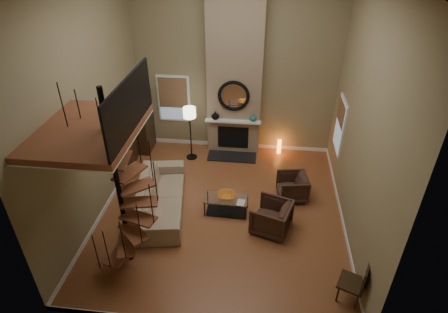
# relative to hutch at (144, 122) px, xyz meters

# --- Properties ---
(ground) EXTENTS (6.00, 6.50, 0.01)m
(ground) POSITION_rel_hutch_xyz_m (2.81, -2.78, -0.95)
(ground) COLOR #A86236
(ground) RESTS_ON ground
(back_wall) EXTENTS (6.00, 0.02, 5.50)m
(back_wall) POSITION_rel_hutch_xyz_m (2.81, 0.47, 1.80)
(back_wall) COLOR #8C805A
(back_wall) RESTS_ON ground
(front_wall) EXTENTS (6.00, 0.02, 5.50)m
(front_wall) POSITION_rel_hutch_xyz_m (2.81, -6.03, 1.80)
(front_wall) COLOR #8C805A
(front_wall) RESTS_ON ground
(left_wall) EXTENTS (0.02, 6.50, 5.50)m
(left_wall) POSITION_rel_hutch_xyz_m (-0.19, -2.78, 1.80)
(left_wall) COLOR #8C805A
(left_wall) RESTS_ON ground
(right_wall) EXTENTS (0.02, 6.50, 5.50)m
(right_wall) POSITION_rel_hutch_xyz_m (5.81, -2.78, 1.80)
(right_wall) COLOR #8C805A
(right_wall) RESTS_ON ground
(baseboard_back) EXTENTS (6.00, 0.02, 0.12)m
(baseboard_back) POSITION_rel_hutch_xyz_m (2.81, 0.46, -0.89)
(baseboard_back) COLOR white
(baseboard_back) RESTS_ON ground
(baseboard_left) EXTENTS (0.02, 6.50, 0.12)m
(baseboard_left) POSITION_rel_hutch_xyz_m (-0.18, -2.78, -0.89)
(baseboard_left) COLOR white
(baseboard_left) RESTS_ON ground
(baseboard_right) EXTENTS (0.02, 6.50, 0.12)m
(baseboard_right) POSITION_rel_hutch_xyz_m (5.80, -2.78, -0.89)
(baseboard_right) COLOR white
(baseboard_right) RESTS_ON ground
(chimney_breast) EXTENTS (1.60, 0.38, 5.50)m
(chimney_breast) POSITION_rel_hutch_xyz_m (2.81, 0.28, 1.80)
(chimney_breast) COLOR #907A5D
(chimney_breast) RESTS_ON ground
(hearth) EXTENTS (1.50, 0.60, 0.04)m
(hearth) POSITION_rel_hutch_xyz_m (2.81, -0.21, -0.93)
(hearth) COLOR black
(hearth) RESTS_ON ground
(firebox) EXTENTS (0.95, 0.02, 0.72)m
(firebox) POSITION_rel_hutch_xyz_m (2.81, 0.08, -0.40)
(firebox) COLOR black
(firebox) RESTS_ON chimney_breast
(mantel) EXTENTS (1.70, 0.18, 0.06)m
(mantel) POSITION_rel_hutch_xyz_m (2.81, -0.00, 0.20)
(mantel) COLOR white
(mantel) RESTS_ON chimney_breast
(mirror_frame) EXTENTS (0.94, 0.10, 0.94)m
(mirror_frame) POSITION_rel_hutch_xyz_m (2.81, 0.06, 1.00)
(mirror_frame) COLOR black
(mirror_frame) RESTS_ON chimney_breast
(mirror_disc) EXTENTS (0.80, 0.01, 0.80)m
(mirror_disc) POSITION_rel_hutch_xyz_m (2.81, 0.07, 1.00)
(mirror_disc) COLOR white
(mirror_disc) RESTS_ON chimney_breast
(vase_left) EXTENTS (0.24, 0.24, 0.25)m
(vase_left) POSITION_rel_hutch_xyz_m (2.26, 0.04, 0.35)
(vase_left) COLOR black
(vase_left) RESTS_ON mantel
(vase_right) EXTENTS (0.20, 0.20, 0.21)m
(vase_right) POSITION_rel_hutch_xyz_m (3.41, 0.04, 0.33)
(vase_right) COLOR #1B615D
(vase_right) RESTS_ON mantel
(window_back) EXTENTS (1.02, 0.06, 1.52)m
(window_back) POSITION_rel_hutch_xyz_m (0.91, 0.44, 0.67)
(window_back) COLOR white
(window_back) RESTS_ON back_wall
(window_right) EXTENTS (0.06, 1.02, 1.52)m
(window_right) POSITION_rel_hutch_xyz_m (5.78, -0.78, 0.68)
(window_right) COLOR white
(window_right) RESTS_ON right_wall
(entry_door) EXTENTS (0.10, 1.05, 2.16)m
(entry_door) POSITION_rel_hutch_xyz_m (-0.15, -0.98, 0.10)
(entry_door) COLOR white
(entry_door) RESTS_ON ground
(loft) EXTENTS (1.70, 2.20, 1.09)m
(loft) POSITION_rel_hutch_xyz_m (0.76, -4.58, 2.29)
(loft) COLOR brown
(loft) RESTS_ON left_wall
(spiral_stair) EXTENTS (1.47, 1.47, 4.06)m
(spiral_stair) POSITION_rel_hutch_xyz_m (1.03, -4.57, 0.83)
(spiral_stair) COLOR black
(spiral_stair) RESTS_ON ground
(hutch) EXTENTS (0.41, 0.87, 1.95)m
(hutch) POSITION_rel_hutch_xyz_m (0.00, 0.00, 0.00)
(hutch) COLOR #322110
(hutch) RESTS_ON ground
(sofa) EXTENTS (1.55, 2.94, 0.82)m
(sofa) POSITION_rel_hutch_xyz_m (1.24, -2.83, -0.55)
(sofa) COLOR tan
(sofa) RESTS_ON ground
(armchair_near) EXTENTS (0.88, 0.86, 0.69)m
(armchair_near) POSITION_rel_hutch_xyz_m (4.65, -2.01, -0.60)
(armchair_near) COLOR #40271D
(armchair_near) RESTS_ON ground
(armchair_far) EXTENTS (1.08, 1.07, 0.79)m
(armchair_far) POSITION_rel_hutch_xyz_m (4.12, -3.31, -0.60)
(armchair_far) COLOR #40271D
(armchair_far) RESTS_ON ground
(coffee_table) EXTENTS (1.11, 0.58, 0.43)m
(coffee_table) POSITION_rel_hutch_xyz_m (2.92, -2.82, -0.67)
(coffee_table) COLOR silver
(coffee_table) RESTS_ON ground
(bowl) EXTENTS (0.43, 0.43, 0.11)m
(bowl) POSITION_rel_hutch_xyz_m (2.92, -2.77, -0.45)
(bowl) COLOR orange
(bowl) RESTS_ON coffee_table
(book) EXTENTS (0.22, 0.28, 0.02)m
(book) POSITION_rel_hutch_xyz_m (3.27, -2.97, -0.49)
(book) COLOR gray
(book) RESTS_ON coffee_table
(floor_lamp) EXTENTS (0.37, 0.37, 1.70)m
(floor_lamp) POSITION_rel_hutch_xyz_m (1.56, -0.36, 0.46)
(floor_lamp) COLOR black
(floor_lamp) RESTS_ON ground
(accent_lamp) EXTENTS (0.13, 0.13, 0.45)m
(accent_lamp) POSITION_rel_hutch_xyz_m (4.26, 0.19, -0.70)
(accent_lamp) COLOR orange
(accent_lamp) RESTS_ON ground
(side_chair) EXTENTS (0.63, 0.63, 1.00)m
(side_chair) POSITION_rel_hutch_xyz_m (5.67, -5.12, -0.42)
(side_chair) COLOR #322110
(side_chair) RESTS_ON ground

